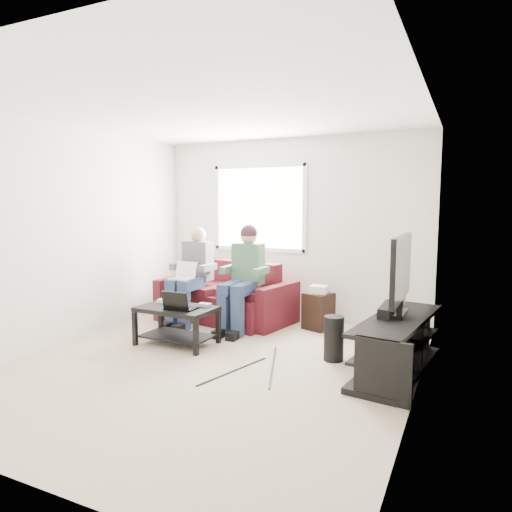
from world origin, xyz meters
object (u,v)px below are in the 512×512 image
object	(u,v)px
subwoofer	(334,338)
end_table	(318,309)
tv	(401,270)
tv_stand	(397,348)
sofa	(228,299)
coffee_table	(177,317)

from	to	relation	value
subwoofer	end_table	distance (m)	1.23
tv	end_table	distance (m)	1.75
tv_stand	tv	bearing A→B (deg)	91.47
tv_stand	sofa	bearing A→B (deg)	157.43
coffee_table	end_table	world-z (taller)	end_table
coffee_table	tv	xyz separation A→B (m)	(2.49, 0.30, 0.67)
tv_stand	subwoofer	xyz separation A→B (m)	(-0.66, 0.05, -0.00)
tv_stand	subwoofer	distance (m)	0.66
coffee_table	sofa	bearing A→B (deg)	89.33
subwoofer	tv_stand	bearing A→B (deg)	-4.45
coffee_table	subwoofer	size ratio (longest dim) A/B	1.93
sofa	tv_stand	size ratio (longest dim) A/B	1.13
tv_stand	subwoofer	size ratio (longest dim) A/B	3.56
subwoofer	end_table	world-z (taller)	end_table
end_table	coffee_table	bearing A→B (deg)	-134.03
sofa	end_table	xyz separation A→B (m)	(1.30, 0.13, -0.05)
sofa	coffee_table	bearing A→B (deg)	-90.67
sofa	subwoofer	bearing A→B (deg)	-28.25
end_table	subwoofer	bearing A→B (deg)	-64.91
tv	subwoofer	distance (m)	1.01
sofa	end_table	distance (m)	1.31
tv_stand	end_table	distance (m)	1.66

